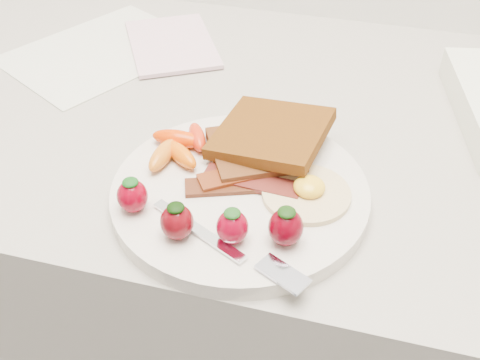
# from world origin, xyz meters

# --- Properties ---
(counter) EXTENTS (2.00, 0.60, 0.90)m
(counter) POSITION_xyz_m (0.00, 1.70, 0.45)
(counter) COLOR gray
(counter) RESTS_ON ground
(plate) EXTENTS (0.27, 0.27, 0.02)m
(plate) POSITION_xyz_m (-0.02, 1.53, 0.91)
(plate) COLOR beige
(plate) RESTS_ON counter
(toast_lower) EXTENTS (0.13, 0.13, 0.01)m
(toast_lower) POSITION_xyz_m (-0.02, 1.59, 0.93)
(toast_lower) COLOR #461D0F
(toast_lower) RESTS_ON plate
(toast_upper) EXTENTS (0.13, 0.13, 0.03)m
(toast_upper) POSITION_xyz_m (-0.01, 1.61, 0.94)
(toast_upper) COLOR #4D2008
(toast_upper) RESTS_ON toast_lower
(fried_egg) EXTENTS (0.10, 0.10, 0.02)m
(fried_egg) POSITION_xyz_m (0.05, 1.54, 0.92)
(fried_egg) COLOR silver
(fried_egg) RESTS_ON plate
(bacon_strips) EXTENTS (0.12, 0.09, 0.01)m
(bacon_strips) POSITION_xyz_m (-0.02, 1.54, 0.92)
(bacon_strips) COLOR #33120A
(bacon_strips) RESTS_ON plate
(baby_carrots) EXTENTS (0.07, 0.10, 0.02)m
(baby_carrots) POSITION_xyz_m (-0.10, 1.57, 0.93)
(baby_carrots) COLOR #DE3600
(baby_carrots) RESTS_ON plate
(strawberries) EXTENTS (0.19, 0.05, 0.04)m
(strawberries) POSITION_xyz_m (-0.03, 1.46, 0.94)
(strawberries) COLOR maroon
(strawberries) RESTS_ON plate
(fork) EXTENTS (0.17, 0.08, 0.00)m
(fork) POSITION_xyz_m (-0.00, 1.45, 0.92)
(fork) COLOR white
(fork) RESTS_ON plate
(paper_sheet) EXTENTS (0.30, 0.32, 0.00)m
(paper_sheet) POSITION_xyz_m (-0.31, 1.80, 0.90)
(paper_sheet) COLOR beige
(paper_sheet) RESTS_ON counter
(notepad) EXTENTS (0.19, 0.21, 0.01)m
(notepad) POSITION_xyz_m (-0.21, 1.84, 0.91)
(notepad) COLOR beige
(notepad) RESTS_ON paper_sheet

